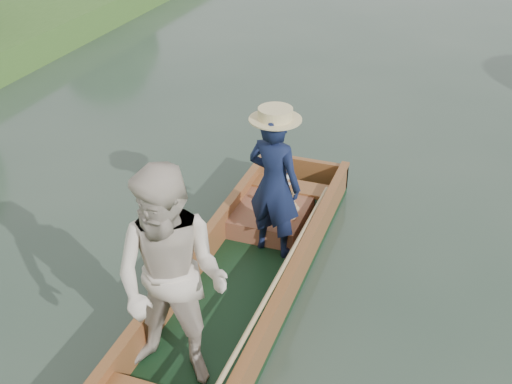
% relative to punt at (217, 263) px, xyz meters
% --- Properties ---
extents(ground, '(120.00, 120.00, 0.00)m').
position_rel_punt_xyz_m(ground, '(0.04, 0.32, -0.72)').
color(ground, '#283D30').
rests_on(ground, ground).
extents(punt, '(1.14, 5.21, 2.04)m').
position_rel_punt_xyz_m(punt, '(0.00, 0.00, 0.00)').
color(punt, black).
rests_on(punt, ground).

